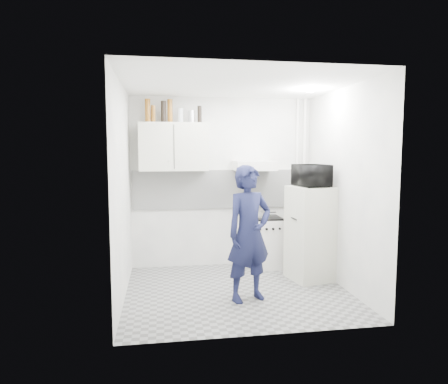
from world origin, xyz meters
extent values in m
plane|color=gray|center=(0.00, 0.00, 0.00)|extent=(2.80, 2.80, 0.00)
plane|color=white|center=(0.00, 0.00, 2.60)|extent=(2.80, 2.80, 0.00)
plane|color=white|center=(0.00, 1.25, 1.30)|extent=(2.80, 0.00, 2.80)
plane|color=white|center=(-1.40, 0.00, 1.30)|extent=(0.00, 2.60, 2.60)
plane|color=white|center=(1.40, 0.00, 1.30)|extent=(0.00, 2.60, 2.60)
imported|color=#151838|center=(0.08, -0.30, 0.81)|extent=(0.69, 0.57, 1.62)
cube|color=white|center=(0.64, 1.00, 0.38)|extent=(0.47, 0.47, 0.76)
cube|color=silver|center=(1.10, 0.33, 0.65)|extent=(0.64, 0.64, 1.30)
cube|color=black|center=(0.64, 1.00, 0.77)|extent=(0.45, 0.45, 0.03)
cylinder|color=silver|center=(0.57, 0.99, 0.83)|extent=(0.16, 0.16, 0.09)
imported|color=black|center=(1.10, 0.33, 1.45)|extent=(0.58, 0.42, 0.30)
cylinder|color=brown|center=(-1.12, 1.07, 2.37)|extent=(0.08, 0.08, 0.34)
cylinder|color=brown|center=(-1.04, 1.07, 2.32)|extent=(0.06, 0.06, 0.25)
cylinder|color=black|center=(-0.89, 1.07, 2.36)|extent=(0.08, 0.08, 0.31)
cylinder|color=brown|center=(-0.80, 1.07, 2.37)|extent=(0.08, 0.08, 0.34)
cylinder|color=#B2B7BC|center=(-0.65, 1.07, 2.30)|extent=(0.08, 0.08, 0.21)
cylinder|color=silver|center=(-0.49, 1.07, 2.29)|extent=(0.09, 0.09, 0.18)
cylinder|color=black|center=(-0.36, 1.07, 2.33)|extent=(0.06, 0.06, 0.25)
cube|color=silver|center=(-0.75, 1.07, 1.85)|extent=(1.00, 0.35, 0.70)
cube|color=white|center=(0.45, 1.00, 1.57)|extent=(0.60, 0.50, 0.14)
cube|color=white|center=(0.00, 1.24, 1.20)|extent=(2.74, 0.03, 0.60)
cylinder|color=white|center=(1.30, 1.17, 1.30)|extent=(0.05, 0.05, 2.60)
cylinder|color=white|center=(1.18, 1.17, 1.30)|extent=(0.04, 0.04, 2.60)
cylinder|color=white|center=(1.00, 0.20, 2.57)|extent=(0.10, 0.10, 0.02)
camera|label=1|loc=(-0.94, -4.87, 1.78)|focal=32.00mm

